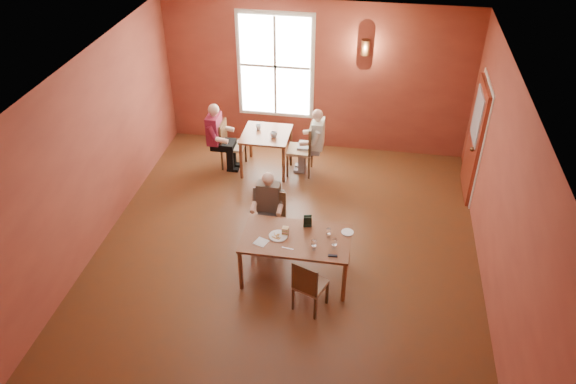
% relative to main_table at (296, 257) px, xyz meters
% --- Properties ---
extents(ground, '(6.00, 7.00, 0.01)m').
position_rel_main_table_xyz_m(ground, '(-0.23, 0.47, -0.37)').
color(ground, brown).
rests_on(ground, ground).
extents(wall_back, '(6.00, 0.04, 3.00)m').
position_rel_main_table_xyz_m(wall_back, '(-0.23, 3.97, 1.13)').
color(wall_back, brown).
rests_on(wall_back, ground).
extents(wall_front, '(6.00, 0.04, 3.00)m').
position_rel_main_table_xyz_m(wall_front, '(-0.23, -3.03, 1.13)').
color(wall_front, brown).
rests_on(wall_front, ground).
extents(wall_left, '(0.04, 7.00, 3.00)m').
position_rel_main_table_xyz_m(wall_left, '(-3.23, 0.47, 1.13)').
color(wall_left, brown).
rests_on(wall_left, ground).
extents(wall_right, '(0.04, 7.00, 3.00)m').
position_rel_main_table_xyz_m(wall_right, '(2.77, 0.47, 1.13)').
color(wall_right, brown).
rests_on(wall_right, ground).
extents(ceiling, '(6.00, 7.00, 0.04)m').
position_rel_main_table_xyz_m(ceiling, '(-0.23, 0.47, 2.63)').
color(ceiling, white).
rests_on(ceiling, wall_back).
extents(window, '(1.36, 0.10, 1.96)m').
position_rel_main_table_xyz_m(window, '(-1.03, 3.92, 1.33)').
color(window, white).
rests_on(window, wall_back).
extents(door, '(0.12, 1.04, 2.10)m').
position_rel_main_table_xyz_m(door, '(2.71, 2.77, 0.68)').
color(door, maroon).
rests_on(door, ground).
extents(wall_sconce, '(0.16, 0.16, 0.28)m').
position_rel_main_table_xyz_m(wall_sconce, '(0.67, 3.87, 1.83)').
color(wall_sconce, brown).
rests_on(wall_sconce, wall_back).
extents(main_table, '(1.57, 0.88, 0.74)m').
position_rel_main_table_xyz_m(main_table, '(0.00, 0.00, 0.00)').
color(main_table, brown).
rests_on(main_table, ground).
extents(chair_diner_main, '(0.41, 0.41, 0.92)m').
position_rel_main_table_xyz_m(chair_diner_main, '(-0.50, 0.65, 0.09)').
color(chair_diner_main, '#5E2D17').
rests_on(chair_diner_main, ground).
extents(diner_main, '(0.47, 0.47, 1.18)m').
position_rel_main_table_xyz_m(diner_main, '(-0.50, 0.62, 0.22)').
color(diner_main, black).
rests_on(diner_main, ground).
extents(chair_empty, '(0.50, 0.50, 0.88)m').
position_rel_main_table_xyz_m(chair_empty, '(0.30, -0.59, 0.07)').
color(chair_empty, '#4D2718').
rests_on(chair_empty, ground).
extents(plate_food, '(0.36, 0.36, 0.04)m').
position_rel_main_table_xyz_m(plate_food, '(-0.26, -0.02, 0.39)').
color(plate_food, white).
rests_on(plate_food, main_table).
extents(sandwich, '(0.09, 0.09, 0.11)m').
position_rel_main_table_xyz_m(sandwich, '(-0.17, 0.04, 0.42)').
color(sandwich, tan).
rests_on(sandwich, main_table).
extents(goblet_a, '(0.09, 0.09, 0.17)m').
position_rel_main_table_xyz_m(goblet_a, '(0.45, 0.08, 0.45)').
color(goblet_a, white).
rests_on(goblet_a, main_table).
extents(goblet_b, '(0.09, 0.09, 0.19)m').
position_rel_main_table_xyz_m(goblet_b, '(0.56, -0.16, 0.46)').
color(goblet_b, white).
rests_on(goblet_b, main_table).
extents(goblet_c, '(0.08, 0.08, 0.18)m').
position_rel_main_table_xyz_m(goblet_c, '(0.28, -0.22, 0.46)').
color(goblet_c, white).
rests_on(goblet_c, main_table).
extents(menu_stand, '(0.13, 0.09, 0.20)m').
position_rel_main_table_xyz_m(menu_stand, '(0.12, 0.28, 0.47)').
color(menu_stand, black).
rests_on(menu_stand, main_table).
extents(knife, '(0.18, 0.04, 0.00)m').
position_rel_main_table_xyz_m(knife, '(-0.08, -0.26, 0.37)').
color(knife, silver).
rests_on(knife, main_table).
extents(napkin, '(0.23, 0.23, 0.01)m').
position_rel_main_table_xyz_m(napkin, '(-0.48, -0.19, 0.37)').
color(napkin, silver).
rests_on(napkin, main_table).
extents(side_plate, '(0.21, 0.21, 0.01)m').
position_rel_main_table_xyz_m(side_plate, '(0.72, 0.24, 0.38)').
color(side_plate, silver).
rests_on(side_plate, main_table).
extents(sunglasses, '(0.13, 0.05, 0.02)m').
position_rel_main_table_xyz_m(sunglasses, '(0.56, -0.31, 0.38)').
color(sunglasses, black).
rests_on(sunglasses, main_table).
extents(second_table, '(0.89, 0.89, 0.78)m').
position_rel_main_table_xyz_m(second_table, '(-1.03, 2.89, 0.02)').
color(second_table, '#5E2E13').
rests_on(second_table, ground).
extents(chair_diner_white, '(0.46, 0.46, 1.03)m').
position_rel_main_table_xyz_m(chair_diner_white, '(-0.38, 2.89, 0.15)').
color(chair_diner_white, '#543110').
rests_on(chair_diner_white, ground).
extents(diner_white, '(0.51, 0.51, 1.26)m').
position_rel_main_table_xyz_m(diner_white, '(-0.35, 2.89, 0.26)').
color(diner_white, silver).
rests_on(diner_white, ground).
extents(chair_diner_maroon, '(0.42, 0.42, 0.94)m').
position_rel_main_table_xyz_m(chair_diner_maroon, '(-1.68, 2.89, 0.10)').
color(chair_diner_maroon, brown).
rests_on(chair_diner_maroon, ground).
extents(diner_maroon, '(0.52, 0.52, 1.30)m').
position_rel_main_table_xyz_m(diner_maroon, '(-1.71, 2.89, 0.28)').
color(diner_maroon, '#551411').
rests_on(diner_maroon, ground).
extents(cup_a, '(0.16, 0.16, 0.10)m').
position_rel_main_table_xyz_m(cup_a, '(-0.86, 2.77, 0.47)').
color(cup_a, silver).
rests_on(cup_a, second_table).
extents(cup_b, '(0.11, 0.11, 0.10)m').
position_rel_main_table_xyz_m(cup_b, '(-1.20, 3.02, 0.46)').
color(cup_b, silver).
rests_on(cup_b, second_table).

